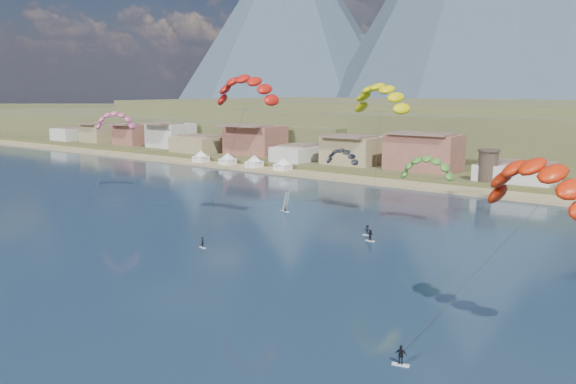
% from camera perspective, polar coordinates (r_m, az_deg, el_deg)
% --- Properties ---
extents(ground, '(2400.00, 2400.00, 0.00)m').
position_cam_1_polar(ground, '(75.64, -15.05, -10.86)').
color(ground, '#0E2132').
rests_on(ground, ground).
extents(beach, '(2200.00, 12.00, 0.90)m').
position_cam_1_polar(beach, '(161.31, 16.05, 0.20)').
color(beach, tan).
rests_on(beach, ground).
extents(town, '(400.00, 24.00, 12.00)m').
position_cam_1_polar(town, '(191.87, 6.70, 4.35)').
color(town, silver).
rests_on(town, ground).
extents(watchtower, '(5.82, 5.82, 8.60)m').
position_cam_1_polar(watchtower, '(166.26, 18.76, 2.47)').
color(watchtower, '#47382D').
rests_on(watchtower, ground).
extents(beach_tents, '(43.40, 6.40, 5.00)m').
position_cam_1_polar(beach_tents, '(200.71, -4.65, 3.40)').
color(beach_tents, white).
rests_on(beach_tents, ground).
extents(kitesurfer_red, '(13.63, 19.96, 31.66)m').
position_cam_1_polar(kitesurfer_red, '(111.05, -4.04, 10.23)').
color(kitesurfer_red, silver).
rests_on(kitesurfer_red, ground).
extents(kitesurfer_yellow, '(14.65, 19.77, 30.37)m').
position_cam_1_polar(kitesurfer_yellow, '(118.04, 8.97, 9.34)').
color(kitesurfer_yellow, silver).
rests_on(kitesurfer_yellow, ground).
extents(kitesurfer_orange, '(15.99, 18.27, 23.19)m').
position_cam_1_polar(kitesurfer_orange, '(64.56, 23.12, 1.39)').
color(kitesurfer_orange, silver).
rests_on(kitesurfer_orange, ground).
extents(kitesurfer_green, '(11.38, 17.82, 17.93)m').
position_cam_1_polar(kitesurfer_green, '(117.21, 13.23, 2.61)').
color(kitesurfer_green, silver).
rests_on(kitesurfer_green, ground).
extents(distant_kite_pink, '(10.29, 9.69, 22.35)m').
position_cam_1_polar(distant_kite_pink, '(157.08, -16.36, 6.92)').
color(distant_kite_pink, '#262626').
rests_on(distant_kite_pink, ground).
extents(distant_kite_dark, '(7.89, 5.61, 15.49)m').
position_cam_1_polar(distant_kite_dark, '(128.62, 5.24, 3.69)').
color(distant_kite_dark, '#262626').
rests_on(distant_kite_dark, ground).
extents(windsurfer, '(2.59, 2.84, 4.40)m').
position_cam_1_polar(windsurfer, '(128.66, -0.26, -1.28)').
color(windsurfer, silver).
rests_on(windsurfer, ground).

